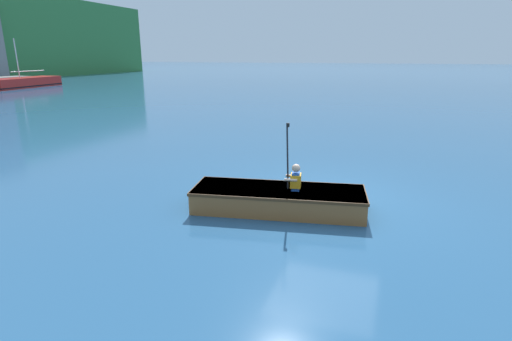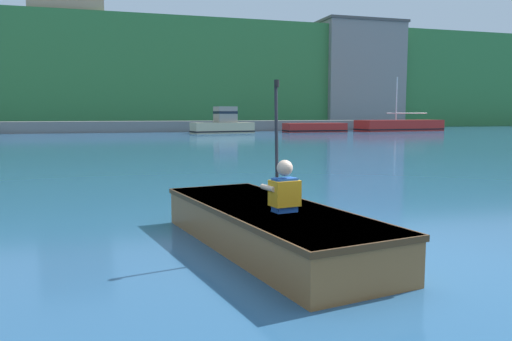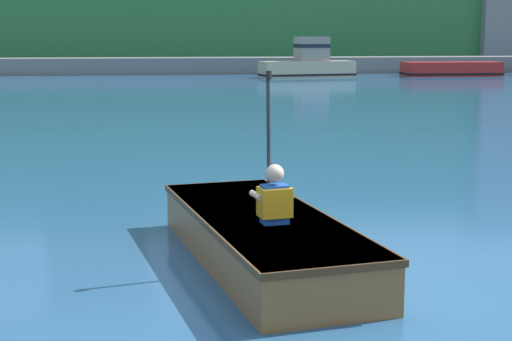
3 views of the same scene
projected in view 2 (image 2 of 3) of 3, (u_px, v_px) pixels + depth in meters
The scene contains 11 objects.
ground_plane at pixel (391, 263), 5.06m from camera, with size 300.00×300.00×0.00m, color #28567F.
shoreline_ridge at pixel (130, 78), 58.61m from camera, with size 120.00×20.00×11.33m.
waterfront_warehouse_left at pixel (70, 45), 51.30m from camera, with size 7.25×8.32×17.14m.
waterfront_office_block_center at pixel (354, 75), 59.29m from camera, with size 9.77×8.01×12.10m.
waterfront_apartment_right at pixel (390, 86), 62.35m from camera, with size 7.65×7.78×9.86m.
marina_dock at pixel (142, 127), 41.42m from camera, with size 50.98×2.40×0.90m.
moored_boat_dock_west_end at pixel (399, 126), 43.90m from camera, with size 8.19×3.23×4.69m.
moored_boat_dock_west_inner at pixel (223, 124), 38.70m from camera, with size 5.11×2.42×2.07m.
moored_boat_dock_center_far at pixel (315, 128), 41.33m from camera, with size 5.14×1.88×0.74m.
rowboat_foreground at pixel (267, 224), 5.66m from camera, with size 1.83×3.79×0.48m.
person_paddler at pixel (284, 187), 5.26m from camera, with size 0.40×0.38×1.39m.
Camera 2 is at (-2.72, -4.33, 1.51)m, focal length 35.00 mm.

